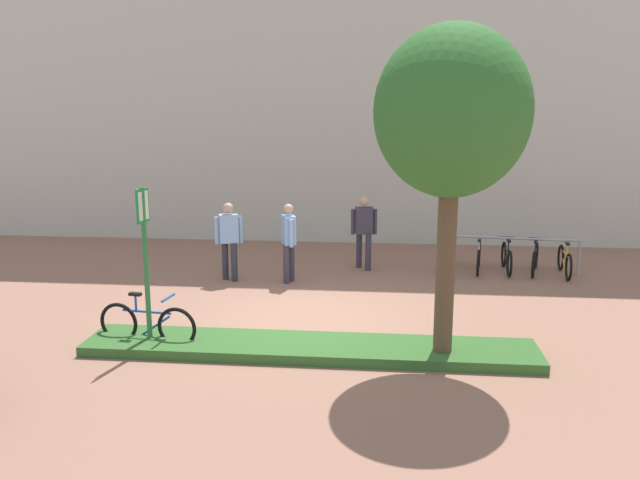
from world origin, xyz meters
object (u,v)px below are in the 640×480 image
object	(u,v)px
tree_sidewalk	(452,115)
bike_rack_cluster	(507,257)
person_shirt_blue	(229,236)
bike_at_sign	(148,324)
parking_sign_post	(145,245)
bollard_steel	(442,259)
person_suited_dark	(364,228)
person_casual_tan	(289,238)

from	to	relation	value
tree_sidewalk	bike_rack_cluster	world-z (taller)	tree_sidewalk
person_shirt_blue	tree_sidewalk	bearing A→B (deg)	-44.29
bike_at_sign	person_shirt_blue	size ratio (longest dim) A/B	0.97
parking_sign_post	bollard_steel	world-z (taller)	parking_sign_post
parking_sign_post	person_suited_dark	bearing A→B (deg)	59.03
tree_sidewalk	bike_at_sign	bearing A→B (deg)	177.73
bike_at_sign	bike_rack_cluster	world-z (taller)	bike_at_sign
bike_at_sign	person_suited_dark	world-z (taller)	person_suited_dark
tree_sidewalk	person_casual_tan	distance (m)	5.72
person_casual_tan	person_suited_dark	size ratio (longest dim) A/B	1.00
parking_sign_post	bike_at_sign	world-z (taller)	parking_sign_post
tree_sidewalk	person_casual_tan	bearing A→B (deg)	125.43
parking_sign_post	bike_at_sign	bearing A→B (deg)	125.79
parking_sign_post	bollard_steel	size ratio (longest dim) A/B	2.83
bollard_steel	person_casual_tan	bearing A→B (deg)	-169.09
bike_at_sign	bollard_steel	bearing A→B (deg)	42.32
bike_at_sign	person_suited_dark	bearing A→B (deg)	58.09
person_suited_dark	person_casual_tan	bearing A→B (deg)	-140.21
bike_at_sign	person_shirt_blue	distance (m)	4.03
person_suited_dark	person_shirt_blue	bearing A→B (deg)	-155.91
person_casual_tan	parking_sign_post	bearing A→B (deg)	-112.03
parking_sign_post	person_casual_tan	xyz separation A→B (m)	(1.63, 4.03, -0.68)
bike_at_sign	bike_rack_cluster	xyz separation A→B (m)	(6.57, 5.29, -0.00)
bollard_steel	person_casual_tan	size ratio (longest dim) A/B	0.52
person_casual_tan	person_suited_dark	xyz separation A→B (m)	(1.58, 1.31, 0.00)
person_shirt_blue	person_suited_dark	world-z (taller)	same
person_shirt_blue	person_suited_dark	distance (m)	3.17
parking_sign_post	person_suited_dark	world-z (taller)	parking_sign_post
bike_rack_cluster	person_suited_dark	size ratio (longest dim) A/B	1.86
person_casual_tan	person_suited_dark	distance (m)	2.05
bike_at_sign	person_shirt_blue	xyz separation A→B (m)	(0.38, 3.96, 0.63)
person_suited_dark	bollard_steel	bearing A→B (deg)	-20.76
bike_rack_cluster	bike_at_sign	bearing A→B (deg)	-141.16
bike_at_sign	bollard_steel	world-z (taller)	bollard_steel
person_casual_tan	person_shirt_blue	bearing A→B (deg)	179.11
bollard_steel	tree_sidewalk	bearing A→B (deg)	-94.85
bike_rack_cluster	bollard_steel	world-z (taller)	bollard_steel
bike_at_sign	person_casual_tan	xyz separation A→B (m)	(1.70, 3.94, 0.63)
person_shirt_blue	person_suited_dark	bearing A→B (deg)	24.09
parking_sign_post	bike_rack_cluster	bearing A→B (deg)	39.59
tree_sidewalk	person_suited_dark	xyz separation A→B (m)	(-1.36, 5.44, -2.65)
person_suited_dark	parking_sign_post	bearing A→B (deg)	-120.97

